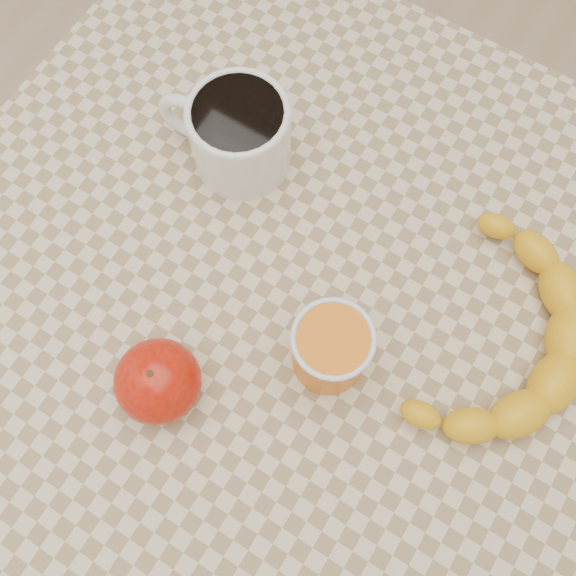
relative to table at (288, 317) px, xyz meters
The scene contains 6 objects.
ground 0.66m from the table, ahead, with size 3.00×3.00×0.00m, color tan.
table is the anchor object (origin of this frame).
coffee_mug 0.22m from the table, 139.69° to the left, with size 0.16×0.12×0.09m.
orange_juice_glass 0.15m from the table, 28.56° to the right, with size 0.08×0.08×0.09m.
apple 0.20m from the table, 109.44° to the right, with size 0.09×0.09×0.08m.
banana 0.24m from the table, 17.16° to the left, with size 0.22×0.30×0.05m, color gold, non-canonical shape.
Camera 1 is at (0.11, -0.18, 1.38)m, focal length 40.00 mm.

